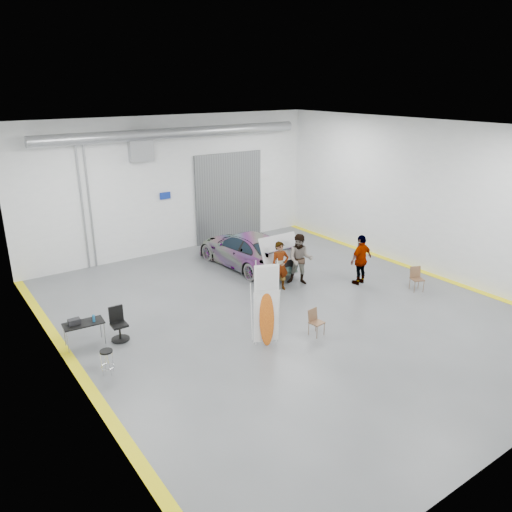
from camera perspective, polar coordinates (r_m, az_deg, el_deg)
ground at (r=16.97m, az=3.38°, el=-6.27°), size 16.00×16.00×0.00m
room_shell at (r=17.53m, az=-0.30°, el=8.66°), size 14.02×16.18×6.01m
sedan_car at (r=20.73m, az=-1.17°, el=0.76°), size 2.32×5.10×1.45m
person_a at (r=18.32m, az=2.76°, el=-1.14°), size 0.76×0.60×1.85m
person_b at (r=18.87m, az=5.07°, el=-0.38°), size 1.21×1.19×1.97m
person_c at (r=19.22m, az=11.91°, el=-0.40°), size 1.16×0.56×1.94m
surfboard_display at (r=14.48m, az=1.51°, el=-6.26°), size 0.70×0.40×2.64m
folding_chair_near at (r=15.43m, az=6.90°, el=-8.09°), size 0.43×0.45×0.81m
folding_chair_far at (r=19.35m, az=17.86°, el=-3.02°), size 0.54×0.58×0.88m
shop_stool at (r=13.96m, az=-16.63°, el=-11.56°), size 0.36×0.36×0.70m
work_table at (r=15.39m, az=-19.37°, el=-7.28°), size 1.18×0.66×0.93m
office_chair at (r=15.53m, az=-15.44°, el=-7.70°), size 0.54×0.54×1.02m
trunk_lid at (r=18.77m, az=2.67°, el=1.13°), size 1.69×1.03×0.04m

